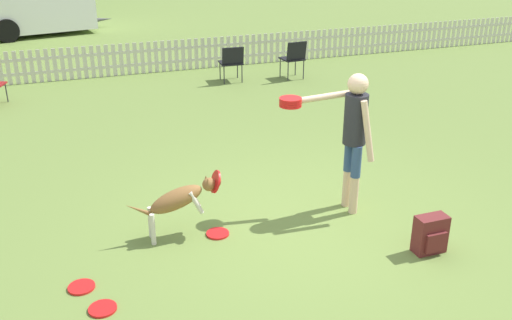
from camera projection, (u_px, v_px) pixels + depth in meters
ground_plane at (305, 220)px, 7.00m from camera, size 240.00×240.00×0.00m
handler_person at (350, 126)px, 6.84m from camera, size 1.03×0.71×1.77m
leaping_dog at (180, 199)px, 6.48m from camera, size 1.12×0.29×0.77m
frisbee_near_handler at (103, 309)px, 5.41m from camera, size 0.27×0.27×0.02m
frisbee_near_dog at (81, 287)px, 5.73m from camera, size 0.27×0.27×0.02m
frisbee_midfield at (218, 234)px, 6.69m from camera, size 0.27×0.27×0.02m
backpack_on_grass at (431, 235)px, 6.27m from camera, size 0.36×0.23×0.44m
picket_fence at (170, 56)px, 13.59m from camera, size 22.99×0.04×0.74m
folding_chair_center at (232, 61)px, 12.65m from camera, size 0.52×0.53×0.81m
folding_chair_green_right at (294, 56)px, 12.85m from camera, size 0.50×0.52×0.88m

